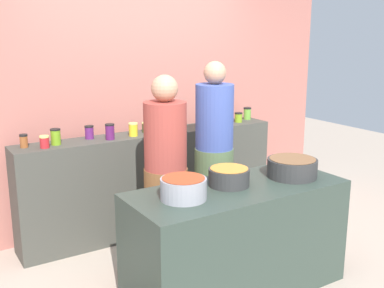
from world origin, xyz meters
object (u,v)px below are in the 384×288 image
(preserve_jar_13, at_px, (247,113))
(preserve_jar_11, at_px, (216,117))
(preserve_jar_10, at_px, (211,120))
(cook_in_cap, at_px, (214,165))
(cooking_pot_left, at_px, (183,189))
(preserve_jar_5, at_px, (133,129))
(cooking_pot_right, at_px, (292,168))
(preserve_jar_6, at_px, (146,127))
(preserve_jar_0, at_px, (24,141))
(preserve_jar_12, at_px, (239,117))
(cooking_pot_center, at_px, (229,177))
(preserve_jar_8, at_px, (173,122))
(preserve_jar_7, at_px, (160,126))
(preserve_jar_1, at_px, (44,142))
(cook_with_tongs, at_px, (166,185))
(preserve_jar_9, at_px, (201,121))
(preserve_jar_2, at_px, (56,137))
(preserve_jar_4, at_px, (110,132))
(preserve_jar_3, at_px, (89,132))

(preserve_jar_13, bearing_deg, preserve_jar_11, 178.82)
(preserve_jar_10, xyz_separation_m, cook_in_cap, (-0.40, -0.64, -0.29))
(cooking_pot_left, bearing_deg, cook_in_cap, 43.97)
(preserve_jar_10, bearing_deg, preserve_jar_5, -177.95)
(preserve_jar_11, relative_size, cooking_pot_right, 0.30)
(preserve_jar_5, height_order, preserve_jar_6, preserve_jar_5)
(preserve_jar_0, xyz_separation_m, preserve_jar_12, (2.27, -0.06, -0.00))
(cook_in_cap, bearing_deg, preserve_jar_0, 155.45)
(preserve_jar_10, xyz_separation_m, cooking_pot_center, (-0.73, -1.32, -0.16))
(preserve_jar_0, height_order, cooking_pot_right, preserve_jar_0)
(preserve_jar_0, xyz_separation_m, preserve_jar_10, (1.91, -0.05, 0.00))
(preserve_jar_11, relative_size, cook_in_cap, 0.07)
(preserve_jar_8, relative_size, cooking_pot_right, 0.33)
(preserve_jar_10, bearing_deg, preserve_jar_7, -175.86)
(cook_in_cap, bearing_deg, preserve_jar_1, 156.95)
(preserve_jar_5, xyz_separation_m, cook_with_tongs, (-0.08, -0.77, -0.32))
(preserve_jar_1, xyz_separation_m, cook_with_tongs, (0.77, -0.75, -0.32))
(preserve_jar_0, height_order, preserve_jar_9, preserve_jar_0)
(preserve_jar_2, bearing_deg, cooking_pot_right, -43.86)
(preserve_jar_12, relative_size, cooking_pot_center, 0.34)
(preserve_jar_9, bearing_deg, preserve_jar_2, -178.78)
(preserve_jar_5, bearing_deg, cooking_pot_right, -61.55)
(preserve_jar_4, bearing_deg, preserve_jar_10, 2.53)
(preserve_jar_12, bearing_deg, preserve_jar_4, -178.47)
(preserve_jar_2, distance_m, preserve_jar_3, 0.34)
(preserve_jar_8, bearing_deg, cooking_pot_center, -102.91)
(preserve_jar_2, xyz_separation_m, preserve_jar_12, (2.01, -0.02, -0.02))
(preserve_jar_4, distance_m, preserve_jar_7, 0.53)
(preserve_jar_8, distance_m, preserve_jar_9, 0.31)
(preserve_jar_8, relative_size, preserve_jar_12, 1.22)
(preserve_jar_11, bearing_deg, preserve_jar_6, -178.34)
(preserve_jar_2, xyz_separation_m, preserve_jar_6, (0.91, 0.05, -0.02))
(preserve_jar_4, relative_size, preserve_jar_5, 1.15)
(preserve_jar_10, height_order, preserve_jar_12, preserve_jar_10)
(preserve_jar_5, bearing_deg, preserve_jar_7, -2.69)
(preserve_jar_12, bearing_deg, preserve_jar_3, 176.99)
(preserve_jar_6, bearing_deg, cooking_pot_right, -68.93)
(preserve_jar_3, distance_m, cook_with_tongs, 0.99)
(preserve_jar_8, height_order, cooking_pot_left, preserve_jar_8)
(cooking_pot_center, bearing_deg, preserve_jar_2, 124.72)
(preserve_jar_4, relative_size, preserve_jar_10, 1.17)
(preserve_jar_8, bearing_deg, preserve_jar_6, -175.22)
(preserve_jar_0, distance_m, preserve_jar_11, 2.04)
(preserve_jar_3, height_order, preserve_jar_5, preserve_jar_5)
(preserve_jar_10, bearing_deg, preserve_jar_13, 7.78)
(preserve_jar_3, bearing_deg, preserve_jar_11, 0.26)
(preserve_jar_10, relative_size, preserve_jar_13, 0.92)
(preserve_jar_10, bearing_deg, preserve_jar_6, 175.40)
(preserve_jar_10, bearing_deg, preserve_jar_1, -178.17)
(preserve_jar_7, distance_m, preserve_jar_13, 1.19)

